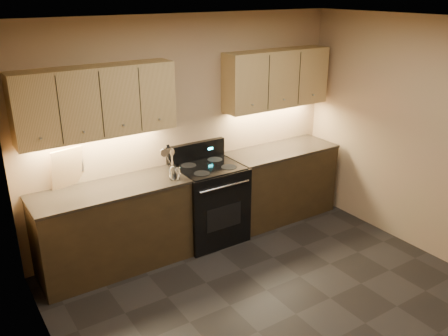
{
  "coord_description": "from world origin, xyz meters",
  "views": [
    {
      "loc": [
        -2.56,
        -2.68,
        2.87
      ],
      "look_at": [
        0.14,
        1.45,
        0.97
      ],
      "focal_mm": 38.0,
      "sensor_mm": 36.0,
      "label": 1
    }
  ],
  "objects": [
    {
      "name": "cutting_board",
      "position": [
        -1.44,
        1.96,
        1.14
      ],
      "size": [
        0.35,
        0.15,
        0.42
      ],
      "primitive_type": "cube",
      "rotation": [
        0.16,
        0.0,
        0.21
      ],
      "color": "tan",
      "rests_on": "counter_left"
    },
    {
      "name": "stove",
      "position": [
        0.08,
        1.68,
        0.48
      ],
      "size": [
        0.76,
        0.68,
        1.14
      ],
      "color": "black",
      "rests_on": "ground"
    },
    {
      "name": "counter_left",
      "position": [
        -1.1,
        1.7,
        0.47
      ],
      "size": [
        1.62,
        0.62,
        0.93
      ],
      "color": "black",
      "rests_on": "ground"
    },
    {
      "name": "black_turner",
      "position": [
        -0.41,
        1.54,
        1.13
      ],
      "size": [
        0.13,
        0.22,
        0.38
      ],
      "primitive_type": null,
      "rotation": [
        -0.32,
        0.07,
        0.44
      ],
      "color": "black",
      "rests_on": "utensil_crock"
    },
    {
      "name": "counter_right",
      "position": [
        1.18,
        1.7,
        0.47
      ],
      "size": [
        1.46,
        0.62,
        0.93
      ],
      "color": "black",
      "rests_on": "ground"
    },
    {
      "name": "upper_cab_right",
      "position": [
        1.18,
        1.85,
        1.8
      ],
      "size": [
        1.44,
        0.3,
        0.7
      ],
      "primitive_type": "cube",
      "color": "tan",
      "rests_on": "wall_back"
    },
    {
      "name": "wall_back",
      "position": [
        0.0,
        2.0,
        1.3
      ],
      "size": [
        4.0,
        0.04,
        2.6
      ],
      "primitive_type": "cube",
      "color": "#9E885D",
      "rests_on": "ground"
    },
    {
      "name": "wall_right",
      "position": [
        2.0,
        0.0,
        1.3
      ],
      "size": [
        0.04,
        4.0,
        2.6
      ],
      "primitive_type": "cube",
      "color": "#9E885D",
      "rests_on": "ground"
    },
    {
      "name": "wall_left",
      "position": [
        -2.0,
        0.0,
        1.3
      ],
      "size": [
        0.04,
        4.0,
        2.6
      ],
      "primitive_type": "cube",
      "color": "#9E885D",
      "rests_on": "ground"
    },
    {
      "name": "ceiling",
      "position": [
        0.0,
        0.0,
        2.6
      ],
      "size": [
        4.0,
        4.0,
        0.0
      ],
      "primitive_type": "plane",
      "rotation": [
        3.14,
        0.0,
        0.0
      ],
      "color": "silver",
      "rests_on": "wall_back"
    },
    {
      "name": "steel_spatula",
      "position": [
        -0.38,
        1.57,
        1.12
      ],
      "size": [
        0.17,
        0.14,
        0.35
      ],
      "primitive_type": null,
      "rotation": [
        -0.05,
        -0.21,
        -0.29
      ],
      "color": "silver",
      "rests_on": "utensil_crock"
    },
    {
      "name": "steel_skimmer",
      "position": [
        -0.38,
        1.54,
        1.12
      ],
      "size": [
        0.23,
        0.13,
        0.36
      ],
      "primitive_type": null,
      "rotation": [
        -0.13,
        -0.43,
        0.11
      ],
      "color": "silver",
      "rests_on": "utensil_crock"
    },
    {
      "name": "utensil_crock",
      "position": [
        -0.42,
        1.55,
        1.0
      ],
      "size": [
        0.13,
        0.13,
        0.15
      ],
      "color": "white",
      "rests_on": "counter_left"
    },
    {
      "name": "floor",
      "position": [
        0.0,
        0.0,
        0.0
      ],
      "size": [
        4.0,
        4.0,
        0.0
      ],
      "primitive_type": "plane",
      "color": "black",
      "rests_on": "ground"
    },
    {
      "name": "outlet_plate",
      "position": [
        -1.3,
        1.99,
        1.12
      ],
      "size": [
        0.08,
        0.01,
        0.12
      ],
      "primitive_type": "cube",
      "color": "#B2B5BA",
      "rests_on": "wall_back"
    },
    {
      "name": "upper_cab_left",
      "position": [
        -1.1,
        1.85,
        1.8
      ],
      "size": [
        1.6,
        0.3,
        0.7
      ],
      "primitive_type": "cube",
      "color": "tan",
      "rests_on": "wall_back"
    },
    {
      "name": "wooden_spoon",
      "position": [
        -0.45,
        1.55,
        1.1
      ],
      "size": [
        0.1,
        0.12,
        0.32
      ],
      "primitive_type": null,
      "rotation": [
        -0.19,
        0.16,
        0.07
      ],
      "color": "tan",
      "rests_on": "utensil_crock"
    }
  ]
}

